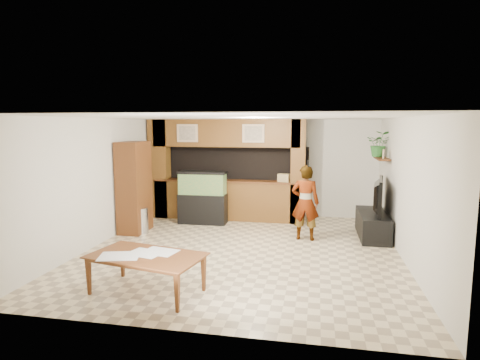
% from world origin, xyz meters
% --- Properties ---
extents(floor, '(6.50, 6.50, 0.00)m').
position_xyz_m(floor, '(0.00, 0.00, 0.00)').
color(floor, beige).
rests_on(floor, ground).
extents(ceiling, '(6.50, 6.50, 0.00)m').
position_xyz_m(ceiling, '(0.00, 0.00, 2.60)').
color(ceiling, white).
rests_on(ceiling, wall_back).
extents(wall_back, '(6.00, 0.00, 6.00)m').
position_xyz_m(wall_back, '(0.00, 3.25, 1.30)').
color(wall_back, beige).
rests_on(wall_back, floor).
extents(wall_left, '(0.00, 6.50, 6.50)m').
position_xyz_m(wall_left, '(-3.00, 0.00, 1.30)').
color(wall_left, beige).
rests_on(wall_left, floor).
extents(wall_right, '(0.00, 6.50, 6.50)m').
position_xyz_m(wall_right, '(3.00, 0.00, 1.30)').
color(wall_right, beige).
rests_on(wall_right, floor).
extents(partition, '(4.20, 0.99, 2.60)m').
position_xyz_m(partition, '(-0.95, 2.64, 1.31)').
color(partition, brown).
rests_on(partition, floor).
extents(wall_clock, '(0.05, 0.25, 0.25)m').
position_xyz_m(wall_clock, '(-2.97, 1.00, 1.90)').
color(wall_clock, black).
rests_on(wall_clock, wall_left).
extents(wall_shelf, '(0.25, 0.90, 0.04)m').
position_xyz_m(wall_shelf, '(2.85, 1.95, 1.70)').
color(wall_shelf, '#5E2E16').
rests_on(wall_shelf, wall_right).
extents(pantry_cabinet, '(0.52, 0.85, 2.08)m').
position_xyz_m(pantry_cabinet, '(-2.70, 0.90, 1.04)').
color(pantry_cabinet, '#5E2E16').
rests_on(pantry_cabinet, floor).
extents(trash_can, '(0.32, 0.32, 0.58)m').
position_xyz_m(trash_can, '(-2.51, 0.80, 0.29)').
color(trash_can, '#B2B2B7').
rests_on(trash_can, floor).
extents(aquarium, '(1.19, 0.45, 1.32)m').
position_xyz_m(aquarium, '(-1.38, 1.95, 0.65)').
color(aquarium, black).
rests_on(aquarium, floor).
extents(tv_stand, '(0.59, 1.61, 0.54)m').
position_xyz_m(tv_stand, '(2.65, 1.49, 0.27)').
color(tv_stand, black).
rests_on(tv_stand, floor).
extents(television, '(0.37, 1.35, 0.77)m').
position_xyz_m(television, '(2.65, 1.49, 0.92)').
color(television, black).
rests_on(television, tv_stand).
extents(photo_frame, '(0.06, 0.16, 0.20)m').
position_xyz_m(photo_frame, '(2.85, 1.74, 1.82)').
color(photo_frame, tan).
rests_on(photo_frame, wall_shelf).
extents(potted_plant, '(0.64, 0.59, 0.60)m').
position_xyz_m(potted_plant, '(2.82, 2.22, 2.02)').
color(potted_plant, '#2A6829').
rests_on(potted_plant, wall_shelf).
extents(person, '(0.61, 0.43, 1.62)m').
position_xyz_m(person, '(1.18, 0.98, 0.81)').
color(person, '#8B6D4C').
rests_on(person, floor).
extents(microphone, '(0.04, 0.10, 0.16)m').
position_xyz_m(microphone, '(1.23, 0.82, 1.66)').
color(microphone, black).
rests_on(microphone, person).
extents(dining_table, '(1.80, 1.23, 0.58)m').
position_xyz_m(dining_table, '(-1.02, -2.31, 0.29)').
color(dining_table, '#5E2E16').
rests_on(dining_table, floor).
extents(newspaper_a, '(0.65, 0.55, 0.01)m').
position_xyz_m(newspaper_a, '(-1.36, -2.41, 0.58)').
color(newspaper_a, silver).
rests_on(newspaper_a, dining_table).
extents(newspaper_b, '(0.57, 0.47, 0.01)m').
position_xyz_m(newspaper_b, '(-1.05, -2.22, 0.58)').
color(newspaper_b, silver).
rests_on(newspaper_b, dining_table).
extents(newspaper_c, '(0.56, 0.46, 0.01)m').
position_xyz_m(newspaper_c, '(-0.87, -2.11, 0.58)').
color(newspaper_c, silver).
rests_on(newspaper_c, dining_table).
extents(counter_box, '(0.34, 0.28, 0.20)m').
position_xyz_m(counter_box, '(0.61, 2.45, 1.14)').
color(counter_box, tan).
rests_on(counter_box, partition).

